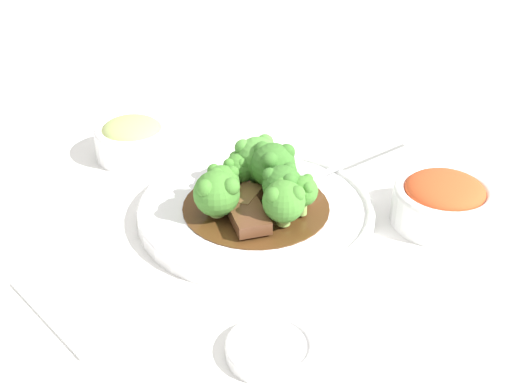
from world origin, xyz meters
TOP-DOWN VIEW (x-y plane):
  - ground_plane at (0.00, 0.00)m, footprint 4.00×4.00m
  - main_plate at (0.00, 0.00)m, footprint 0.26×0.26m
  - beef_strip_0 at (0.03, -0.02)m, footprint 0.07×0.05m
  - beef_strip_1 at (0.01, 0.05)m, footprint 0.06×0.06m
  - beef_strip_2 at (-0.01, -0.01)m, footprint 0.05×0.05m
  - broccoli_floret_0 at (-0.04, 0.02)m, footprint 0.05×0.05m
  - broccoli_floret_1 at (0.00, -0.05)m, footprint 0.05×0.05m
  - broccoli_floret_2 at (-0.02, -0.03)m, footprint 0.04×0.04m
  - broccoli_floret_3 at (0.03, 0.02)m, footprint 0.04×0.04m
  - broccoli_floret_4 at (0.05, 0.01)m, footprint 0.05×0.05m
  - broccoli_floret_5 at (-0.01, 0.03)m, footprint 0.05×0.05m
  - broccoli_floret_6 at (0.04, 0.03)m, footprint 0.03×0.03m
  - broccoli_floret_7 at (-0.04, -0.00)m, footprint 0.04×0.04m
  - serving_spoon at (-0.02, 0.09)m, footprint 0.07×0.24m
  - side_bowl_kimchi at (0.10, 0.18)m, footprint 0.11×0.11m
  - side_bowl_appetizer at (-0.20, -0.07)m, footprint 0.10×0.10m
  - sauce_dish at (0.20, -0.09)m, footprint 0.08×0.08m
  - paper_napkin at (0.05, -0.21)m, footprint 0.15×0.11m

SIDE VIEW (x-z plane):
  - ground_plane at x=0.00m, z-range 0.00..0.00m
  - paper_napkin at x=0.05m, z-range 0.00..0.01m
  - sauce_dish at x=0.20m, z-range 0.00..0.01m
  - main_plate at x=0.00m, z-range 0.00..0.02m
  - beef_strip_1 at x=0.01m, z-range 0.02..0.03m
  - serving_spoon at x=-0.02m, z-range 0.02..0.03m
  - side_bowl_appetizer at x=-0.20m, z-range 0.00..0.05m
  - beef_strip_0 at x=0.03m, z-range 0.02..0.03m
  - beef_strip_2 at x=-0.01m, z-range 0.02..0.03m
  - side_bowl_kimchi at x=0.10m, z-range 0.00..0.05m
  - broccoli_floret_2 at x=-0.02m, z-range 0.02..0.06m
  - broccoli_floret_7 at x=-0.04m, z-range 0.02..0.06m
  - broccoli_floret_1 at x=0.00m, z-range 0.02..0.07m
  - broccoli_floret_4 at x=0.05m, z-range 0.02..0.07m
  - broccoli_floret_6 at x=0.04m, z-range 0.03..0.07m
  - broccoli_floret_0 at x=-0.04m, z-range 0.02..0.08m
  - broccoli_floret_3 at x=0.03m, z-range 0.02..0.08m
  - broccoli_floret_5 at x=-0.01m, z-range 0.03..0.09m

